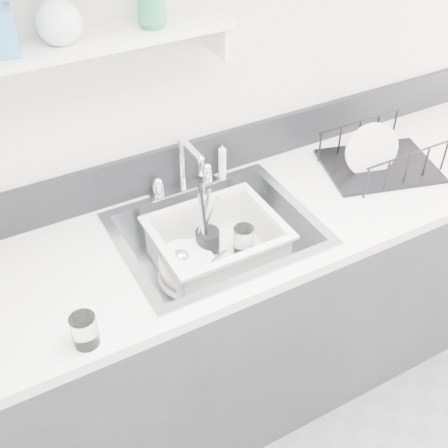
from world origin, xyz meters
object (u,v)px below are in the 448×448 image
counter_run (218,322)px  sink (217,250)px  wash_tub (217,245)px  dish_rack (382,151)px

counter_run → sink: bearing=0.0°
sink → wash_tub: sink is taller
wash_tub → dish_rack: (0.70, 0.01, 0.16)m
counter_run → wash_tub: counter_run is taller
counter_run → dish_rack: (0.71, 0.03, 0.53)m
wash_tub → counter_run: bearing=-119.0°
counter_run → wash_tub: size_ratio=7.53×
dish_rack → counter_run: bearing=-161.6°
counter_run → wash_tub: bearing=61.0°
counter_run → sink: (0.00, 0.00, 0.37)m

